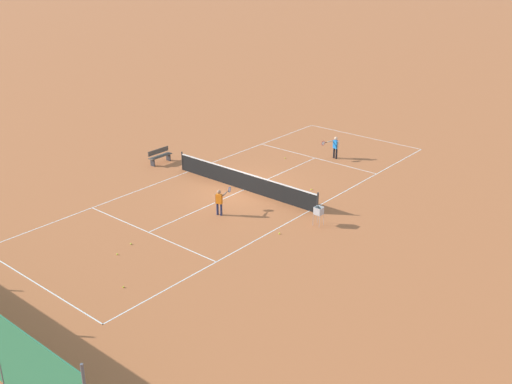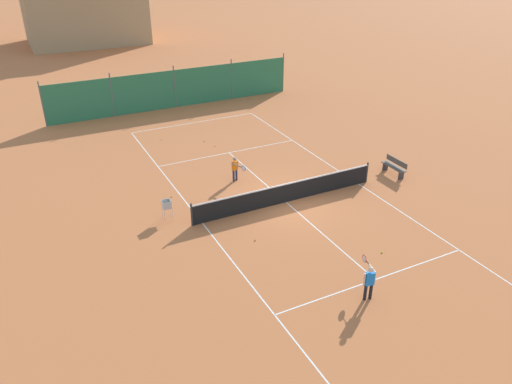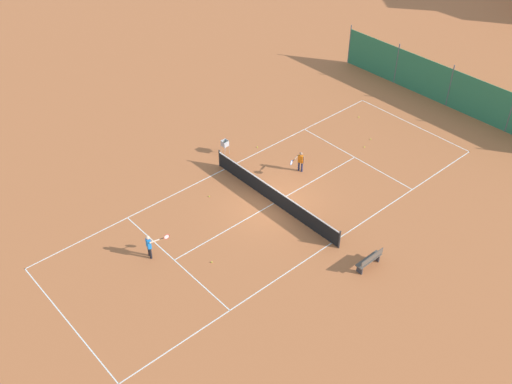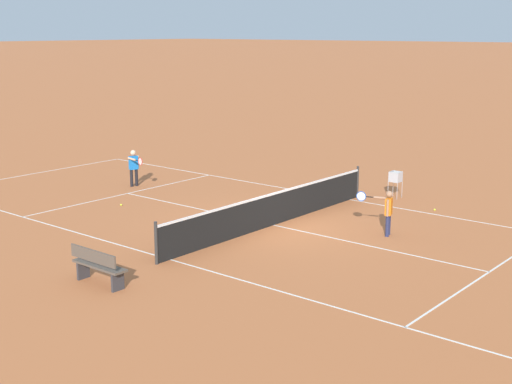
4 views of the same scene
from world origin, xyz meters
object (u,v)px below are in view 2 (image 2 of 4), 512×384
Objects in this scene: tennis_ball_service_box at (172,196)px; courtside_bench at (394,166)px; tennis_ball_by_net_left at (161,139)px; ball_hopper at (167,205)px; tennis_ball_near_corner at (215,146)px; tennis_ball_alley_left at (255,240)px; tennis_ball_alley_right at (205,141)px; player_far_baseline at (235,167)px; player_near_baseline at (369,280)px; tennis_ball_by_net_right at (382,252)px; tennis_net at (286,192)px.

courtside_bench is (10.86, -2.77, 0.42)m from tennis_ball_service_box.
tennis_ball_by_net_left is 9.35m from ball_hopper.
tennis_ball_near_corner is at bearing 53.00° from ball_hopper.
tennis_ball_near_corner is at bearing 76.42° from tennis_ball_alley_left.
ball_hopper is at bearing -105.51° from tennis_ball_by_net_left.
tennis_ball_by_net_left is 2.62m from tennis_ball_alley_right.
courtside_bench is at bearing -47.37° from tennis_ball_by_net_left.
tennis_ball_by_net_left is 13.51m from courtside_bench.
tennis_ball_near_corner is at bearing -43.67° from tennis_ball_by_net_left.
player_far_baseline reaches higher than tennis_ball_by_net_left.
courtside_bench is (7.25, 7.14, -0.32)m from player_near_baseline.
player_near_baseline is 0.88× the size of courtside_bench.
tennis_ball_by_net_right is 0.07× the size of ball_hopper.
tennis_ball_alley_right is (2.08, 10.78, 0.00)m from tennis_ball_alley_left.
tennis_ball_alley_left is at bearing -106.41° from player_far_baseline.
tennis_ball_near_corner is at bearing 48.69° from tennis_ball_service_box.
tennis_ball_service_box is 11.22m from courtside_bench.
tennis_ball_alley_right is (-0.61, 8.57, -0.47)m from tennis_net.
tennis_ball_service_box is 0.04× the size of courtside_bench.
player_near_baseline reaches higher than ball_hopper.
tennis_ball_by_net_right and tennis_ball_service_box have the same top height.
courtside_bench is (6.95, -8.50, 0.42)m from tennis_ball_alley_right.
tennis_ball_by_net_left is 7.37m from tennis_ball_service_box.
player_near_baseline is 5.23m from tennis_ball_alley_left.
player_far_baseline is (-1.15, 3.03, 0.23)m from tennis_net.
tennis_ball_by_net_left is 1.00× the size of tennis_ball_alley_right.
tennis_ball_alley_left and tennis_ball_by_net_left have the same top height.
tennis_ball_by_net_right is at bearing -133.79° from courtside_bench.
tennis_net is 7.13m from player_near_baseline.
tennis_ball_alley_right is (0.54, 5.54, -0.70)m from player_far_baseline.
tennis_ball_by_net_right is 13.89m from tennis_ball_alley_right.
tennis_ball_alley_left is at bearing -165.81° from courtside_bench.
ball_hopper is at bearing 128.89° from tennis_ball_alley_left.
player_near_baseline is at bearing -69.97° from tennis_ball_service_box.
tennis_ball_by_net_left is (-1.89, 17.07, -0.73)m from player_near_baseline.
player_near_baseline reaches higher than courtside_bench.
player_near_baseline is 19.99× the size of tennis_ball_near_corner.
tennis_net is at bearing 104.10° from tennis_ball_by_net_right.
ball_hopper is 0.59× the size of courtside_bench.
tennis_ball_near_corner is 8.30m from ball_hopper.
ball_hopper reaches higher than tennis_ball_alley_left.
tennis_ball_alley_right is at bearing 58.18° from ball_hopper.
player_far_baseline is 10.10m from player_near_baseline.
tennis_net is 6.34m from courtside_bench.
ball_hopper is 11.68m from courtside_bench.
tennis_ball_alley_left is at bearing -89.48° from tennis_ball_by_net_left.
player_far_baseline is 19.07× the size of tennis_ball_service_box.
tennis_ball_by_net_left is (-2.49, 2.38, 0.00)m from tennis_ball_near_corner.
tennis_ball_by_net_left is at bearing 136.33° from tennis_ball_near_corner.
tennis_ball_by_net_right is 9.92m from tennis_ball_service_box.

